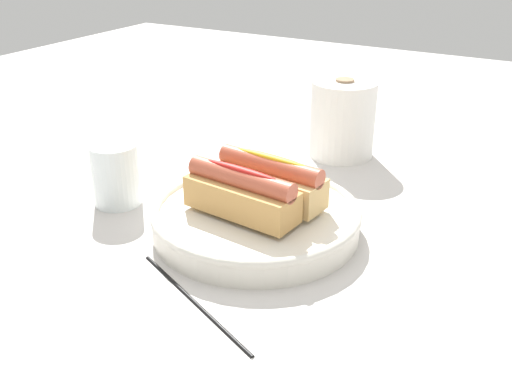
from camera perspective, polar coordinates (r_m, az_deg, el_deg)
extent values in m
plane|color=beige|center=(0.78, 1.66, -3.75)|extent=(2.40, 2.40, 0.00)
cylinder|color=silver|center=(0.77, 0.00, -2.81)|extent=(0.27, 0.27, 0.03)
torus|color=silver|center=(0.76, 0.00, -1.76)|extent=(0.27, 0.27, 0.01)
cube|color=tan|center=(0.73, -1.44, -0.69)|extent=(0.15, 0.07, 0.04)
cylinder|color=#BC563D|center=(0.72, -1.46, 1.30)|extent=(0.15, 0.04, 0.03)
ellipsoid|color=red|center=(0.72, -1.47, 2.15)|extent=(0.11, 0.02, 0.01)
cube|color=#DBB270|center=(0.77, 1.37, 0.65)|extent=(0.15, 0.07, 0.04)
cylinder|color=#BC563D|center=(0.76, 1.39, 2.56)|extent=(0.15, 0.04, 0.03)
ellipsoid|color=gold|center=(0.75, 1.40, 3.38)|extent=(0.11, 0.02, 0.01)
cylinder|color=white|center=(0.86, -13.48, 1.69)|extent=(0.07, 0.07, 0.09)
cylinder|color=silver|center=(0.86, -13.36, 0.57)|extent=(0.06, 0.06, 0.05)
cylinder|color=white|center=(1.01, 8.40, 7.04)|extent=(0.11, 0.11, 0.13)
cylinder|color=#997A5B|center=(0.99, 8.65, 10.71)|extent=(0.03, 0.03, 0.00)
cylinder|color=black|center=(0.65, -6.00, -10.41)|extent=(0.20, 0.09, 0.01)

